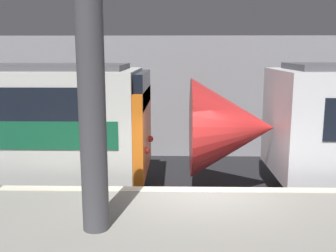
# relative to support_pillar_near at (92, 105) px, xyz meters

# --- Properties ---
(ground_plane) EXTENTS (120.00, 120.00, 0.00)m
(ground_plane) POSITION_rel_support_pillar_near_xyz_m (1.91, 2.04, -3.07)
(ground_plane) COLOR black
(station_rear_barrier) EXTENTS (50.00, 0.15, 4.44)m
(station_rear_barrier) POSITION_rel_support_pillar_near_xyz_m (1.91, 8.36, -0.85)
(station_rear_barrier) COLOR #939399
(station_rear_barrier) RESTS_ON ground
(support_pillar_near) EXTENTS (0.43, 0.43, 4.13)m
(support_pillar_near) POSITION_rel_support_pillar_near_xyz_m (0.00, 0.00, 0.00)
(support_pillar_near) COLOR #47474C
(support_pillar_near) RESTS_ON platform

